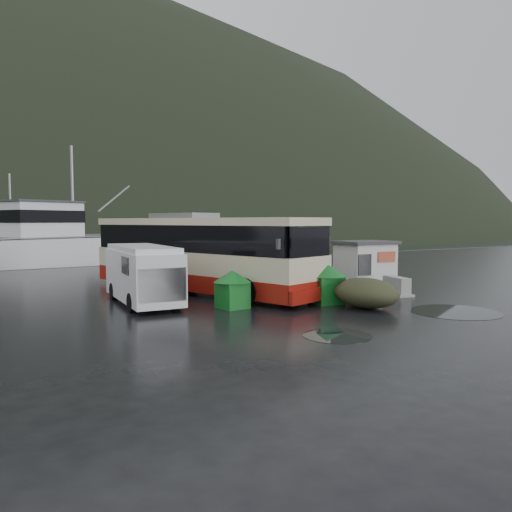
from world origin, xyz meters
TOP-DOWN VIEW (x-y plane):
  - ground at (0.00, 0.00)m, footprint 160.00×160.00m
  - quay_edge at (0.00, 20.00)m, footprint 160.00×0.60m
  - coach_bus at (0.34, 3.64)m, footprint 6.58×13.70m
  - white_van at (-3.18, 1.70)m, footprint 2.56×5.88m
  - waste_bin_left at (-0.67, -1.20)m, footprint 1.16×1.16m
  - waste_bin_right at (3.12, -2.33)m, footprint 1.35×1.35m
  - dome_tent at (3.73, -3.92)m, footprint 2.28×3.07m
  - ticket_kiosk at (8.74, 1.06)m, footprint 3.13×2.47m
  - jersey_barrier_a at (4.78, -0.10)m, footprint 0.83×1.58m
  - jersey_barrier_b at (4.93, -2.18)m, footprint 0.91×1.51m
  - jersey_barrier_c at (7.33, -2.31)m, footprint 1.25×1.81m
  - fishing_trawler at (3.20, 28.55)m, footprint 28.81×15.63m
  - puddles at (4.09, -4.14)m, footprint 8.94×11.64m

SIDE VIEW (x-z plane):
  - ground at x=0.00m, z-range 0.00..0.00m
  - quay_edge at x=0.00m, z-range -0.75..0.75m
  - coach_bus at x=0.34m, z-range -1.88..1.88m
  - white_van at x=-3.18m, z-range -1.19..1.19m
  - waste_bin_left at x=-0.67m, z-range -0.73..0.73m
  - waste_bin_right at x=3.12m, z-range -0.81..0.81m
  - dome_tent at x=3.73m, z-range -0.58..0.58m
  - ticket_kiosk at x=8.74m, z-range -1.16..1.16m
  - jersey_barrier_a at x=4.78m, z-range -0.39..0.39m
  - jersey_barrier_b at x=4.93m, z-range -0.36..0.36m
  - jersey_barrier_c at x=7.33m, z-range -0.41..0.41m
  - fishing_trawler at x=3.20m, z-range -5.68..5.68m
  - puddles at x=4.09m, z-range 0.00..0.01m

